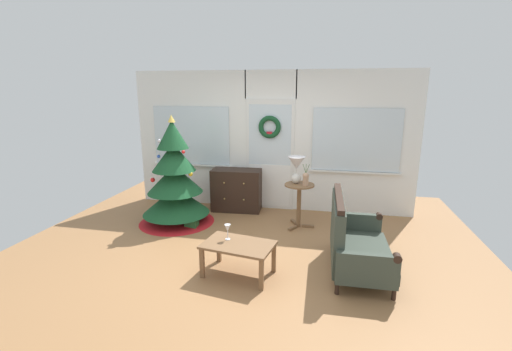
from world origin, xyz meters
TOP-DOWN VIEW (x-y plane):
  - ground_plane at (0.00, 0.00)m, footprint 6.76×6.76m
  - back_wall_with_door at (0.00, 2.08)m, footprint 5.20×0.19m
  - christmas_tree at (-1.43, 0.99)m, footprint 1.27×1.27m
  - dresser_cabinet at (-0.58, 1.79)m, footprint 0.92×0.48m
  - settee_sofa at (1.41, -0.07)m, footprint 0.74×1.37m
  - side_table at (0.63, 1.20)m, footprint 0.50×0.48m
  - table_lamp at (0.57, 1.24)m, footprint 0.28×0.28m
  - flower_vase at (0.73, 1.14)m, footprint 0.11×0.10m
  - coffee_table at (0.05, -0.50)m, footprint 0.91×0.65m
  - wine_glass at (-0.11, -0.41)m, footprint 0.08×0.08m
  - gift_box at (-1.08, 0.80)m, footprint 0.19×0.18m

SIDE VIEW (x-z plane):
  - ground_plane at x=0.00m, z-range 0.00..0.00m
  - gift_box at x=-1.08m, z-range 0.00..0.19m
  - coffee_table at x=0.05m, z-range 0.14..0.55m
  - settee_sofa at x=1.41m, z-range -0.10..0.86m
  - dresser_cabinet at x=-0.58m, z-range 0.00..0.78m
  - side_table at x=0.63m, z-range 0.15..0.88m
  - wine_glass at x=-0.11m, z-range 0.45..0.65m
  - christmas_tree at x=-1.43m, z-range -0.25..1.57m
  - flower_vase at x=0.73m, z-range 0.67..1.02m
  - table_lamp at x=0.57m, z-range 0.79..1.23m
  - back_wall_with_door at x=0.00m, z-range 0.01..2.56m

